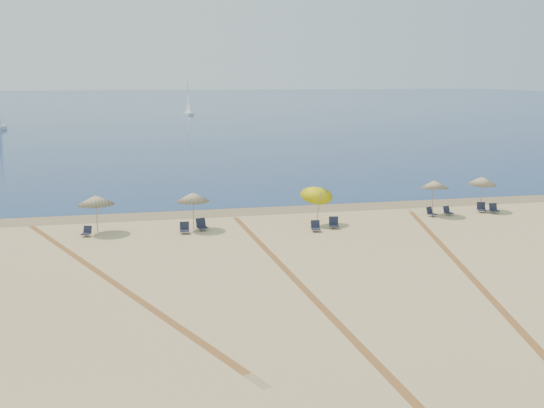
{
  "coord_description": "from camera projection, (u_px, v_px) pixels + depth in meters",
  "views": [
    {
      "loc": [
        -7.53,
        -16.3,
        9.22
      ],
      "look_at": [
        0.0,
        20.0,
        1.3
      ],
      "focal_mm": 39.37,
      "sensor_mm": 36.0,
      "label": 1
    }
  ],
  "objects": [
    {
      "name": "chair_6",
      "position": [
        431.0,
        212.0,
        40.22
      ],
      "size": [
        0.71,
        0.76,
        0.62
      ],
      "rotation": [
        0.0,
        0.0,
        0.42
      ],
      "color": "black",
      "rests_on": "ground"
    },
    {
      "name": "sailboat_0",
      "position": [
        188.0,
        105.0,
        147.38
      ],
      "size": [
        2.27,
        5.6,
        8.12
      ],
      "rotation": [
        0.0,
        0.0,
        0.17
      ],
      "color": "white",
      "rests_on": "ocean"
    },
    {
      "name": "umbrella_4",
      "position": [
        434.0,
        184.0,
        40.26
      ],
      "size": [
        1.95,
        1.99,
        2.49
      ],
      "color": "gray",
      "rests_on": "ground"
    },
    {
      "name": "chair_1",
      "position": [
        87.0,
        232.0,
        35.2
      ],
      "size": [
        0.66,
        0.71,
        0.6
      ],
      "rotation": [
        0.0,
        0.0,
        -0.35
      ],
      "color": "black",
      "rests_on": "ground"
    },
    {
      "name": "tire_tracks",
      "position": [
        284.0,
        275.0,
        28.25
      ],
      "size": [
        53.46,
        41.26,
        0.0
      ],
      "color": "tan",
      "rests_on": "ground"
    },
    {
      "name": "chair_2",
      "position": [
        185.0,
        228.0,
        35.85
      ],
      "size": [
        0.58,
        0.68,
        0.67
      ],
      "rotation": [
        0.0,
        0.0,
        -0.05
      ],
      "color": "black",
      "rests_on": "ground"
    },
    {
      "name": "chair_4",
      "position": [
        316.0,
        227.0,
        36.31
      ],
      "size": [
        0.63,
        0.71,
        0.65
      ],
      "rotation": [
        0.0,
        0.0,
        -0.15
      ],
      "color": "black",
      "rests_on": "ground"
    },
    {
      "name": "chair_7",
      "position": [
        448.0,
        211.0,
        40.57
      ],
      "size": [
        0.64,
        0.7,
        0.6
      ],
      "rotation": [
        0.0,
        0.0,
        0.28
      ],
      "color": "black",
      "rests_on": "ground"
    },
    {
      "name": "chair_9",
      "position": [
        494.0,
        209.0,
        41.23
      ],
      "size": [
        0.6,
        0.69,
        0.65
      ],
      "rotation": [
        0.0,
        0.0,
        -0.11
      ],
      "color": "black",
      "rests_on": "ground"
    },
    {
      "name": "chair_5",
      "position": [
        334.0,
        223.0,
        37.08
      ],
      "size": [
        0.69,
        0.77,
        0.7
      ],
      "rotation": [
        0.0,
        0.0,
        -0.19
      ],
      "color": "black",
      "rests_on": "ground"
    },
    {
      "name": "chair_3",
      "position": [
        202.0,
        225.0,
        36.56
      ],
      "size": [
        0.75,
        0.83,
        0.72
      ],
      "rotation": [
        0.0,
        0.0,
        0.26
      ],
      "color": "black",
      "rests_on": "ground"
    },
    {
      "name": "ground",
      "position": [
        399.0,
        372.0,
        19.03
      ],
      "size": [
        160.0,
        160.0,
        0.0
      ],
      "primitive_type": "plane",
      "color": "tan",
      "rests_on": "ground"
    },
    {
      "name": "umbrella_2",
      "position": [
        193.0,
        197.0,
        36.42
      ],
      "size": [
        2.01,
        2.01,
        2.38
      ],
      "color": "gray",
      "rests_on": "ground"
    },
    {
      "name": "ocean",
      "position": [
        166.0,
        101.0,
        234.47
      ],
      "size": [
        500.0,
        500.0,
        0.0
      ],
      "primitive_type": "plane",
      "color": "#0C2151",
      "rests_on": "ground"
    },
    {
      "name": "umbrella_3",
      "position": [
        317.0,
        192.0,
        37.62
      ],
      "size": [
        2.07,
        2.13,
        2.78
      ],
      "color": "gray",
      "rests_on": "ground"
    },
    {
      "name": "umbrella_1",
      "position": [
        96.0,
        200.0,
        35.62
      ],
      "size": [
        2.18,
        2.18,
        2.36
      ],
      "color": "gray",
      "rests_on": "ground"
    },
    {
      "name": "chair_8",
      "position": [
        481.0,
        208.0,
        41.44
      ],
      "size": [
        0.73,
        0.8,
        0.68
      ],
      "rotation": [
        0.0,
        0.0,
        -0.3
      ],
      "color": "black",
      "rests_on": "ground"
    },
    {
      "name": "wet_sand",
      "position": [
        260.0,
        210.0,
        42.01
      ],
      "size": [
        500.0,
        500.0,
        0.0
      ],
      "primitive_type": "plane",
      "color": "olive",
      "rests_on": "ground"
    },
    {
      "name": "umbrella_5",
      "position": [
        482.0,
        180.0,
        41.58
      ],
      "size": [
        1.95,
        1.98,
        2.49
      ],
      "color": "gray",
      "rests_on": "ground"
    }
  ]
}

